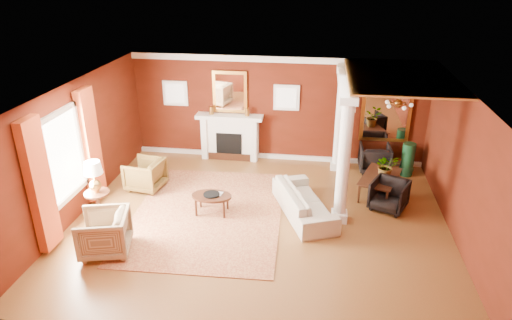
% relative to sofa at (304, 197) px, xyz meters
% --- Properties ---
extents(ground, '(8.00, 8.00, 0.00)m').
position_rel_sofa_xyz_m(ground, '(-0.93, -0.46, -0.42)').
color(ground, brown).
rests_on(ground, ground).
extents(room_shell, '(8.04, 7.04, 2.92)m').
position_rel_sofa_xyz_m(room_shell, '(-0.93, -0.46, 1.60)').
color(room_shell, '#52180B').
rests_on(room_shell, ground).
extents(fireplace, '(1.85, 0.42, 1.29)m').
position_rel_sofa_xyz_m(fireplace, '(-2.23, 2.86, 0.22)').
color(fireplace, white).
rests_on(fireplace, ground).
extents(overmantel_mirror, '(0.95, 0.07, 1.15)m').
position_rel_sofa_xyz_m(overmantel_mirror, '(-2.23, 3.00, 1.48)').
color(overmantel_mirror, gold).
rests_on(overmantel_mirror, fireplace).
extents(flank_window_left, '(0.70, 0.07, 0.70)m').
position_rel_sofa_xyz_m(flank_window_left, '(-3.78, 3.01, 1.38)').
color(flank_window_left, white).
rests_on(flank_window_left, room_shell).
extents(flank_window_right, '(0.70, 0.07, 0.70)m').
position_rel_sofa_xyz_m(flank_window_right, '(-0.68, 3.01, 1.38)').
color(flank_window_right, white).
rests_on(flank_window_right, room_shell).
extents(left_window, '(0.21, 2.55, 2.60)m').
position_rel_sofa_xyz_m(left_window, '(-4.82, -1.06, 1.00)').
color(left_window, white).
rests_on(left_window, room_shell).
extents(column_front, '(0.36, 0.36, 2.80)m').
position_rel_sofa_xyz_m(column_front, '(0.77, -0.16, 1.00)').
color(column_front, white).
rests_on(column_front, ground).
extents(column_back, '(0.36, 0.36, 2.80)m').
position_rel_sofa_xyz_m(column_back, '(0.77, 2.54, 1.00)').
color(column_back, white).
rests_on(column_back, ground).
extents(header_beam, '(0.30, 3.20, 0.32)m').
position_rel_sofa_xyz_m(header_beam, '(0.77, 1.44, 2.20)').
color(header_beam, white).
rests_on(header_beam, column_front).
extents(amber_ceiling, '(2.30, 3.40, 0.04)m').
position_rel_sofa_xyz_m(amber_ceiling, '(1.92, 1.29, 2.45)').
color(amber_ceiling, '#CA853B').
rests_on(amber_ceiling, room_shell).
extents(dining_mirror, '(1.30, 0.07, 1.70)m').
position_rel_sofa_xyz_m(dining_mirror, '(1.97, 3.00, 1.13)').
color(dining_mirror, gold).
rests_on(dining_mirror, room_shell).
extents(chandelier, '(0.60, 0.62, 0.75)m').
position_rel_sofa_xyz_m(chandelier, '(1.97, 1.34, 1.83)').
color(chandelier, '#AA7B35').
rests_on(chandelier, room_shell).
extents(crown_trim, '(8.00, 0.08, 0.16)m').
position_rel_sofa_xyz_m(crown_trim, '(-0.93, 3.00, 2.40)').
color(crown_trim, white).
rests_on(crown_trim, room_shell).
extents(base_trim, '(8.00, 0.08, 0.12)m').
position_rel_sofa_xyz_m(base_trim, '(-0.93, 3.00, -0.36)').
color(base_trim, white).
rests_on(base_trim, ground).
extents(rug, '(3.41, 4.45, 0.02)m').
position_rel_sofa_xyz_m(rug, '(-2.12, -0.31, -0.41)').
color(rug, maroon).
rests_on(rug, ground).
extents(sofa, '(1.40, 2.24, 0.85)m').
position_rel_sofa_xyz_m(sofa, '(0.00, 0.00, 0.00)').
color(sofa, beige).
rests_on(sofa, ground).
extents(armchair_leopard, '(0.88, 0.92, 0.84)m').
position_rel_sofa_xyz_m(armchair_leopard, '(-3.92, 0.69, -0.00)').
color(armchair_leopard, black).
rests_on(armchair_leopard, ground).
extents(armchair_stripe, '(1.05, 1.09, 0.93)m').
position_rel_sofa_xyz_m(armchair_stripe, '(-3.72, -1.99, 0.04)').
color(armchair_stripe, tan).
rests_on(armchair_stripe, ground).
extents(coffee_table, '(0.89, 0.89, 0.45)m').
position_rel_sofa_xyz_m(coffee_table, '(-2.03, -0.25, -0.01)').
color(coffee_table, black).
rests_on(coffee_table, ground).
extents(coffee_book, '(0.15, 0.03, 0.20)m').
position_rel_sofa_xyz_m(coffee_book, '(-1.95, -0.18, 0.13)').
color(coffee_book, black).
rests_on(coffee_book, coffee_table).
extents(side_table, '(0.54, 0.54, 1.35)m').
position_rel_sofa_xyz_m(side_table, '(-4.43, -0.79, 0.46)').
color(side_table, black).
rests_on(side_table, ground).
extents(dining_table, '(0.92, 1.47, 0.77)m').
position_rel_sofa_xyz_m(dining_table, '(1.77, 1.19, -0.04)').
color(dining_table, black).
rests_on(dining_table, ground).
extents(dining_chair_near, '(0.97, 0.95, 0.77)m').
position_rel_sofa_xyz_m(dining_chair_near, '(1.88, 0.51, -0.04)').
color(dining_chair_near, black).
rests_on(dining_chair_near, ground).
extents(dining_chair_far, '(0.80, 0.76, 0.81)m').
position_rel_sofa_xyz_m(dining_chair_far, '(1.75, 2.54, -0.02)').
color(dining_chair_far, black).
rests_on(dining_chair_far, ground).
extents(green_urn, '(0.37, 0.37, 0.89)m').
position_rel_sofa_xyz_m(green_urn, '(2.57, 2.42, -0.07)').
color(green_urn, '#154222').
rests_on(green_urn, ground).
extents(potted_plant, '(0.62, 0.66, 0.45)m').
position_rel_sofa_xyz_m(potted_plant, '(1.85, 1.16, 0.57)').
color(potted_plant, '#26591E').
rests_on(potted_plant, dining_table).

